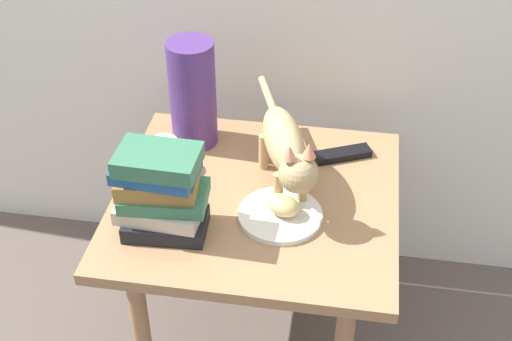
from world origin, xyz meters
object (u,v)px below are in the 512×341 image
book_stack (161,192)px  tv_remote (343,154)px  bread_roll (283,205)px  side_table (256,220)px  green_vase (193,94)px  plate (280,215)px  candle_jar (165,156)px  cat (286,148)px

book_stack → tv_remote: size_ratio=1.47×
bread_roll → tv_remote: 0.30m
side_table → green_vase: (-0.20, 0.21, 0.23)m
plate → candle_jar: 0.35m
candle_jar → cat: bearing=-8.6°
cat → candle_jar: bearing=171.4°
cat → plate: bearing=-89.3°
side_table → bread_roll: size_ratio=8.72×
plate → tv_remote: tv_remote is taller
side_table → bread_roll: bearing=-42.5°
bread_roll → book_stack: 0.29m
green_vase → bread_roll: bearing=-45.4°
side_table → candle_jar: bearing=162.5°
tv_remote → bread_roll: bearing=-139.9°
candle_jar → side_table: bearing=-17.5°
plate → book_stack: book_stack is taller
side_table → cat: size_ratio=1.52×
side_table → bread_roll: 0.16m
side_table → candle_jar: 0.29m
book_stack → side_table: bearing=37.6°
book_stack → green_vase: 0.36m
side_table → green_vase: size_ratio=2.35×
green_vase → candle_jar: 0.18m
book_stack → green_vase: size_ratio=0.74×
side_table → cat: bearing=24.4°
candle_jar → bread_roll: bearing=-24.5°
side_table → book_stack: bearing=-142.4°
tv_remote → plate: bearing=-141.1°
cat → book_stack: 0.32m
plate → bread_roll: (0.01, -0.00, 0.03)m
bread_roll → plate: bearing=175.8°
bread_roll → book_stack: (-0.27, -0.08, 0.07)m
bread_roll → tv_remote: (0.13, 0.27, -0.03)m
cat → tv_remote: cat is taller
tv_remote → green_vase: bearing=153.1°
plate → candle_jar: bearing=155.1°
tv_remote → side_table: bearing=-160.4°
bread_roll → candle_jar: 0.36m
cat → candle_jar: cat is taller
plate → cat: bearing=90.7°
candle_jar → book_stack: bearing=-76.1°
cat → green_vase: bearing=146.2°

